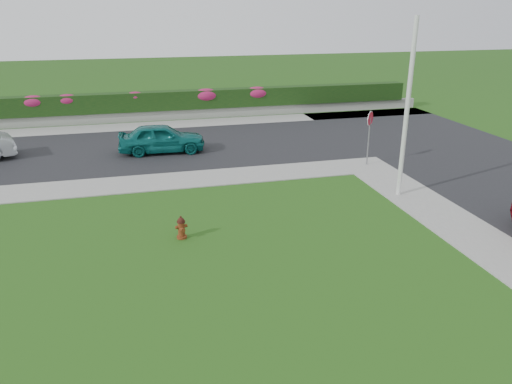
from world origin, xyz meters
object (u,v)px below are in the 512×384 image
object	(u,v)px
fire_hydrant	(181,228)
stop_sign	(370,126)
utility_pole	(407,111)
sedan_teal	(162,138)

from	to	relation	value
fire_hydrant	stop_sign	xyz separation A→B (m)	(8.57, 5.29, 1.41)
utility_pole	stop_sign	bearing A→B (deg)	81.79
utility_pole	stop_sign	size ratio (longest dim) A/B	2.61
fire_hydrant	utility_pole	size ratio (longest dim) A/B	0.11
fire_hydrant	stop_sign	bearing A→B (deg)	20.35
utility_pole	stop_sign	xyz separation A→B (m)	(0.53, 3.64, -1.35)
sedan_teal	stop_sign	size ratio (longest dim) A/B	1.66
utility_pole	stop_sign	distance (m)	3.92
fire_hydrant	sedan_teal	xyz separation A→B (m)	(0.14, 9.42, 0.38)
sedan_teal	utility_pole	bearing A→B (deg)	-131.77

